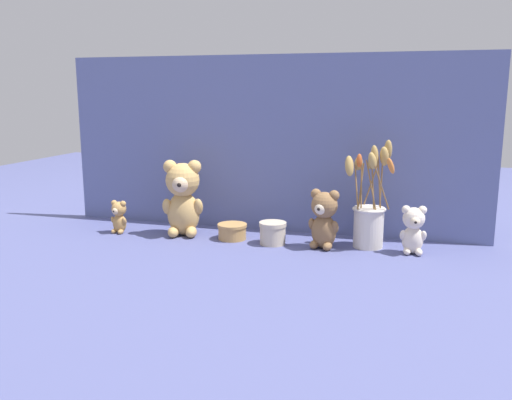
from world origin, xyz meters
TOP-DOWN VIEW (x-y plane):
  - ground_plane at (0.00, 0.00)m, footprint 4.00×4.00m
  - backdrop_wall at (0.00, 0.17)m, footprint 1.40×0.02m
  - teddy_bear_large at (-0.24, 0.02)m, footprint 0.14×0.12m
  - teddy_bear_medium at (0.21, 0.00)m, footprint 0.10×0.09m
  - teddy_bear_small at (0.46, 0.01)m, footprint 0.08×0.07m
  - teddy_bear_tiny at (-0.45, -0.01)m, footprint 0.06×0.05m
  - flower_vase at (0.34, 0.05)m, footprint 0.15×0.14m
  - decorative_tin_tall at (-0.08, 0.02)m, footprint 0.09×0.09m
  - decorative_tin_short at (0.06, -0.00)m, footprint 0.08×0.08m

SIDE VIEW (x-z plane):
  - ground_plane at x=0.00m, z-range 0.00..0.00m
  - decorative_tin_tall at x=-0.08m, z-range 0.00..0.05m
  - decorative_tin_short at x=0.06m, z-range 0.00..0.07m
  - teddy_bear_tiny at x=-0.45m, z-range 0.00..0.11m
  - teddy_bear_small at x=0.46m, z-range 0.00..0.14m
  - teddy_bear_medium at x=0.21m, z-range 0.00..0.18m
  - flower_vase at x=0.34m, z-range -0.06..0.27m
  - teddy_bear_large at x=-0.24m, z-range 0.01..0.25m
  - backdrop_wall at x=0.00m, z-range 0.00..0.57m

